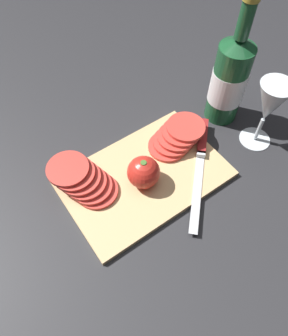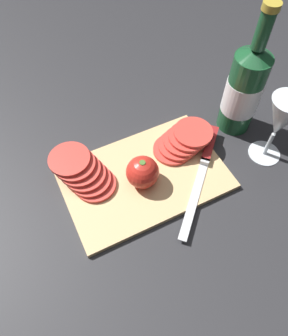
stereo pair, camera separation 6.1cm
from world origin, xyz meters
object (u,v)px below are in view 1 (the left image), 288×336
object	(u,v)px
tomato_slice_stack_far	(83,180)
knife	(202,147)
wine_bottle	(229,80)
wine_glass	(269,105)
tomato_slice_stack_near	(176,137)
whole_tomato	(144,172)

from	to	relation	value
tomato_slice_stack_far	knife	bearing A→B (deg)	-14.24
wine_bottle	tomato_slice_stack_far	distance (m)	0.40
wine_bottle	tomato_slice_stack_far	xyz separation A→B (m)	(-0.39, 0.00, -0.08)
wine_glass	tomato_slice_stack_far	xyz separation A→B (m)	(-0.41, 0.12, -0.08)
wine_glass	tomato_slice_stack_near	bearing A→B (deg)	150.41
whole_tomato	tomato_slice_stack_far	bearing A→B (deg)	150.18
wine_glass	whole_tomato	bearing A→B (deg)	170.04
tomato_slice_stack_near	wine_glass	bearing A→B (deg)	-29.59
wine_bottle	wine_glass	distance (m)	0.11
wine_glass	knife	bearing A→B (deg)	160.75
knife	tomato_slice_stack_far	bearing A→B (deg)	-59.09
knife	tomato_slice_stack_near	world-z (taller)	tomato_slice_stack_near
wine_glass	whole_tomato	distance (m)	0.31
whole_tomato	tomato_slice_stack_near	distance (m)	0.13
tomato_slice_stack_near	tomato_slice_stack_far	bearing A→B (deg)	175.27
knife	tomato_slice_stack_far	xyz separation A→B (m)	(-0.27, 0.07, 0.02)
tomato_slice_stack_near	tomato_slice_stack_far	distance (m)	0.24
whole_tomato	wine_bottle	bearing A→B (deg)	11.89
wine_glass	tomato_slice_stack_near	size ratio (longest dim) A/B	1.21
wine_bottle	wine_glass	xyz separation A→B (m)	(0.01, -0.11, 0.00)
whole_tomato	tomato_slice_stack_near	xyz separation A→B (m)	(0.12, 0.04, -0.01)
tomato_slice_stack_far	wine_glass	bearing A→B (deg)	-15.91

